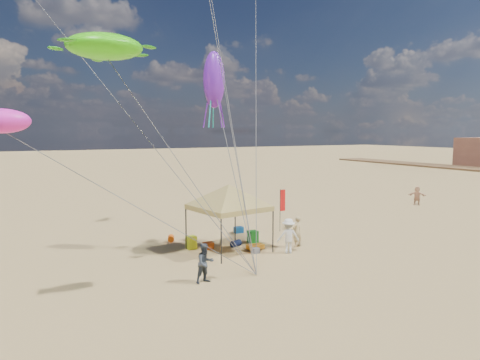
{
  "coord_description": "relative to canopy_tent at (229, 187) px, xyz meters",
  "views": [
    {
      "loc": [
        -9.94,
        -15.84,
        6.38
      ],
      "look_at": [
        0.0,
        3.0,
        4.0
      ],
      "focal_mm": 32.88,
      "sensor_mm": 36.0,
      "label": 1
    }
  ],
  "objects": [
    {
      "name": "chair_green",
      "position": [
        1.96,
        0.87,
        -3.1
      ],
      "size": [
        0.5,
        0.5,
        0.7
      ],
      "primitive_type": "cube",
      "color": "#167C1D",
      "rests_on": "ground"
    },
    {
      "name": "crate_grey",
      "position": [
        1.03,
        -1.1,
        -3.31
      ],
      "size": [
        0.34,
        0.3,
        0.28
      ],
      "primitive_type": "cube",
      "color": "slate",
      "rests_on": "ground"
    },
    {
      "name": "person_near_a",
      "position": [
        3.66,
        -1.07,
        -2.58
      ],
      "size": [
        0.7,
        0.54,
        1.73
      ],
      "primitive_type": "imported",
      "rotation": [
        0.0,
        0.0,
        3.36
      ],
      "color": "tan",
      "rests_on": "ground"
    },
    {
      "name": "cooler_blue",
      "position": [
        2.39,
        3.44,
        -3.26
      ],
      "size": [
        0.54,
        0.38,
        0.38
      ],
      "primitive_type": "cube",
      "color": "#1454A3",
      "rests_on": "ground"
    },
    {
      "name": "feather_flag",
      "position": [
        5.04,
        2.55,
        -1.61
      ],
      "size": [
        0.42,
        0.06,
        2.73
      ],
      "color": "black",
      "rests_on": "ground"
    },
    {
      "name": "fish_kite",
      "position": [
        -10.37,
        -4.17,
        3.26
      ],
      "size": [
        2.04,
        1.44,
        0.82
      ],
      "primitive_type": "ellipsoid",
      "rotation": [
        0.0,
        0.0,
        -0.31
      ],
      "color": "#FF27C9",
      "rests_on": "ground"
    },
    {
      "name": "cooler_red",
      "position": [
        -0.86,
        0.79,
        -3.26
      ],
      "size": [
        0.54,
        0.38,
        0.38
      ],
      "primitive_type": "cube",
      "color": "#A33E0D",
      "rests_on": "ground"
    },
    {
      "name": "turtle_kite",
      "position": [
        -6.37,
        -1.05,
        6.48
      ],
      "size": [
        3.99,
        3.65,
        1.08
      ],
      "primitive_type": "ellipsoid",
      "rotation": [
        0.0,
        0.0,
        -0.41
      ],
      "color": "#40EB0D",
      "rests_on": "ground"
    },
    {
      "name": "chair_yellow",
      "position": [
        -1.65,
        1.3,
        -3.1
      ],
      "size": [
        0.5,
        0.5,
        0.7
      ],
      "primitive_type": "cube",
      "color": "#B8CD16",
      "rests_on": "ground"
    },
    {
      "name": "ground",
      "position": [
        -0.26,
        -4.76,
        -3.45
      ],
      "size": [
        280.0,
        280.0,
        0.0
      ],
      "primitive_type": "plane",
      "color": "tan",
      "rests_on": "ground"
    },
    {
      "name": "bag_orange",
      "position": [
        -2.1,
        3.35,
        -3.27
      ],
      "size": [
        0.54,
        0.69,
        0.36
      ],
      "primitive_type": "cylinder",
      "rotation": [
        0.0,
        1.57,
        1.22
      ],
      "color": "#DD530C",
      "rests_on": "ground"
    },
    {
      "name": "person_far_c",
      "position": [
        20.95,
        5.53,
        -2.63
      ],
      "size": [
        1.33,
        1.47,
        1.63
      ],
      "primitive_type": "imported",
      "rotation": [
        0.0,
        0.0,
        5.4
      ],
      "color": "tan",
      "rests_on": "ground"
    },
    {
      "name": "canopy_tent",
      "position": [
        0.0,
        0.0,
        0.0
      ],
      "size": [
        6.62,
        6.62,
        4.14
      ],
      "color": "black",
      "rests_on": "ground"
    },
    {
      "name": "person_near_c",
      "position": [
        2.53,
        -1.89,
        -2.52
      ],
      "size": [
        1.35,
        1.05,
        1.84
      ],
      "primitive_type": "imported",
      "rotation": [
        0.0,
        0.0,
        2.8
      ],
      "color": "silver",
      "rests_on": "ground"
    },
    {
      "name": "beach_cart",
      "position": [
        1.27,
        -0.6,
        -3.25
      ],
      "size": [
        0.9,
        0.5,
        0.24
      ],
      "primitive_type": "cube",
      "color": "orange",
      "rests_on": "ground"
    },
    {
      "name": "squid_kite",
      "position": [
        -0.7,
        0.27,
        5.54
      ],
      "size": [
        1.35,
        1.35,
        2.87
      ],
      "primitive_type": "ellipsoid",
      "rotation": [
        0.0,
        0.0,
        0.25
      ],
      "color": "purple",
      "rests_on": "ground"
    },
    {
      "name": "person_near_b",
      "position": [
        -3.11,
        -4.02,
        -2.6
      ],
      "size": [
        0.92,
        0.77,
        1.7
      ],
      "primitive_type": "imported",
      "rotation": [
        0.0,
        0.0,
        0.17
      ],
      "color": "#313A43",
      "rests_on": "ground"
    },
    {
      "name": "bag_navy",
      "position": [
        0.71,
        0.57,
        -3.27
      ],
      "size": [
        0.69,
        0.54,
        0.36
      ],
      "primitive_type": "cylinder",
      "rotation": [
        0.0,
        1.57,
        0.35
      ],
      "color": "#0D163D",
      "rests_on": "ground"
    }
  ]
}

